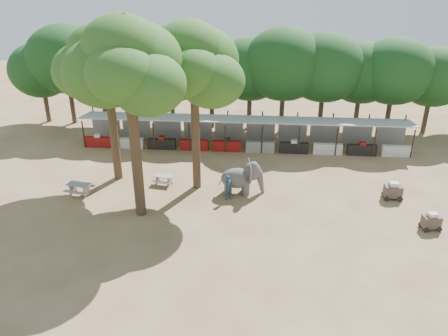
# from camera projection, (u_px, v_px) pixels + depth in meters

# --- Properties ---
(ground) EXTENTS (100.00, 100.00, 0.00)m
(ground) POSITION_uv_depth(u_px,v_px,m) (234.00, 236.00, 25.31)
(ground) COLOR brown
(ground) RESTS_ON ground
(vendor_stalls) EXTENTS (28.00, 2.99, 2.80)m
(vendor_stalls) POSITION_uv_depth(u_px,v_px,m) (244.00, 134.00, 37.36)
(vendor_stalls) COLOR #A0A3A7
(vendor_stalls) RESTS_ON ground
(yard_tree_left) EXTENTS (7.10, 6.90, 11.02)m
(yard_tree_left) POSITION_uv_depth(u_px,v_px,m) (105.00, 66.00, 29.10)
(yard_tree_left) COLOR #332316
(yard_tree_left) RESTS_ON ground
(yard_tree_center) EXTENTS (7.10, 6.90, 12.04)m
(yard_tree_center) POSITION_uv_depth(u_px,v_px,m) (127.00, 67.00, 23.93)
(yard_tree_center) COLOR #332316
(yard_tree_center) RESTS_ON ground
(yard_tree_back) EXTENTS (7.10, 6.90, 11.36)m
(yard_tree_back) POSITION_uv_depth(u_px,v_px,m) (192.00, 65.00, 27.60)
(yard_tree_back) COLOR #332316
(yard_tree_back) RESTS_ON ground
(backdrop_trees) EXTENTS (46.46, 5.95, 8.33)m
(backdrop_trees) POSITION_uv_depth(u_px,v_px,m) (247.00, 71.00, 40.24)
(backdrop_trees) COLOR #332316
(backdrop_trees) RESTS_ON ground
(elephant) EXTENTS (3.11, 2.35, 2.34)m
(elephant) POSITION_uv_depth(u_px,v_px,m) (242.00, 178.00, 29.65)
(elephant) COLOR #454242
(elephant) RESTS_ON ground
(handler) EXTENTS (0.73, 0.75, 1.74)m
(handler) POSITION_uv_depth(u_px,v_px,m) (228.00, 188.00, 28.95)
(handler) COLOR #26384C
(handler) RESTS_ON ground
(picnic_table_near) EXTENTS (1.87, 1.75, 0.81)m
(picnic_table_near) POSITION_uv_depth(u_px,v_px,m) (79.00, 187.00, 29.73)
(picnic_table_near) COLOR gray
(picnic_table_near) RESTS_ON ground
(picnic_table_far) EXTENTS (1.52, 1.41, 0.67)m
(picnic_table_far) POSITION_uv_depth(u_px,v_px,m) (164.00, 178.00, 31.21)
(picnic_table_far) COLOR gray
(picnic_table_far) RESTS_ON ground
(cart_front) EXTENTS (1.24, 0.92, 1.10)m
(cart_front) POSITION_uv_depth(u_px,v_px,m) (431.00, 221.00, 25.72)
(cart_front) COLOR #3B2F28
(cart_front) RESTS_ON ground
(cart_back) EXTENTS (1.25, 0.82, 1.22)m
(cart_back) POSITION_uv_depth(u_px,v_px,m) (393.00, 191.00, 29.12)
(cart_back) COLOR #3B2F28
(cart_back) RESTS_ON ground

